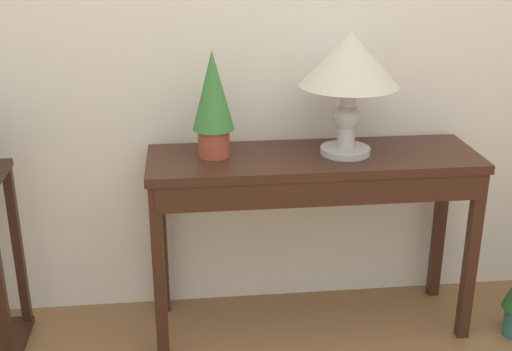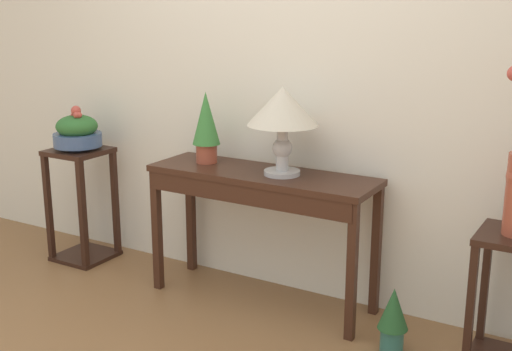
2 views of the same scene
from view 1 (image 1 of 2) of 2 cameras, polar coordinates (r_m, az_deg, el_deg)
console_table at (r=2.58m, az=5.02°, el=-0.63°), size 1.28×0.40×0.76m
table_lamp at (r=2.50m, az=8.05°, el=9.34°), size 0.37×0.37×0.47m
potted_plant_on_console at (r=2.48m, az=-3.73°, el=6.53°), size 0.16×0.16×0.41m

